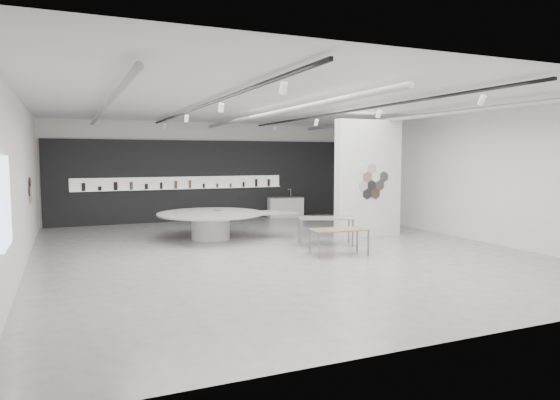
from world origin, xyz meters
name	(u,v)px	position (x,y,z in m)	size (l,w,h in m)	color
room	(273,172)	(-0.09, 0.00, 2.07)	(12.02, 14.02, 3.82)	#ABA6A1
back_wall_display	(206,181)	(-0.08, 6.93, 1.54)	(11.80, 0.27, 3.10)	black
partition_column	(368,179)	(3.50, 1.00, 1.80)	(2.20, 0.38, 3.60)	white
display_island	(213,222)	(-1.07, 2.39, 0.52)	(4.10, 3.27, 0.81)	white
sample_table_wood	(339,231)	(1.19, -1.22, 0.61)	(1.47, 0.85, 0.66)	olive
sample_table_stone	(325,220)	(1.56, 0.16, 0.71)	(1.69, 1.27, 0.78)	gray
kitchen_counter	(285,207)	(3.15, 6.52, 0.41)	(1.51, 0.76, 1.14)	white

